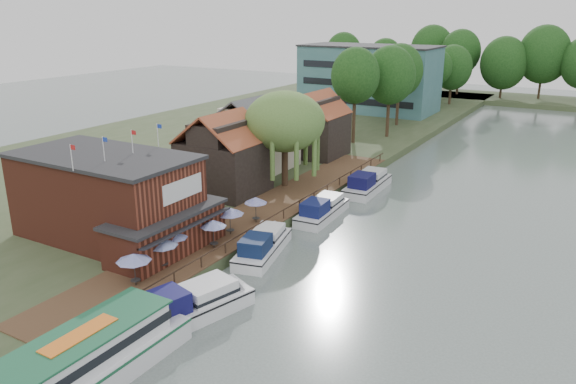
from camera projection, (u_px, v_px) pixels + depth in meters
The scene contains 28 objects.
ground at pixel (276, 286), 41.37m from camera, with size 260.00×260.00×0.00m, color #54615D.
land_bank at pixel (228, 142), 84.38m from camera, with size 50.00×140.00×1.00m, color #384728.
quay_deck at pixel (259, 214), 53.11m from camera, with size 6.00×50.00×0.10m, color #47301E.
quay_rail at pixel (286, 213), 52.08m from camera, with size 0.20×49.00×1.00m, color black, non-canonical shape.
pub at pixel (123, 200), 45.86m from camera, with size 20.00×11.00×7.30m, color maroon, non-canonical shape.
hotel_block at pixel (369, 78), 107.22m from camera, with size 25.40×12.40×12.30m, color #38666B, non-canonical shape.
cottage_a at pixel (223, 153), 58.47m from camera, with size 8.60×7.60×8.50m, color black, non-canonical shape.
cottage_b at pixel (253, 133), 68.12m from camera, with size 9.60×8.60×8.50m, color beige, non-canonical shape.
cottage_c at pixel (316, 124), 73.58m from camera, with size 7.60×7.60×8.50m, color black, non-canonical shape.
willow at pixel (285, 140), 60.11m from camera, with size 8.60×8.60×10.43m, color #476B2D, non-canonical shape.
umbrella_0 at pixel (135, 269), 38.89m from camera, with size 2.46×2.46×2.38m, color navy, non-canonical shape.
umbrella_1 at pixel (163, 254), 41.41m from camera, with size 2.34×2.34×2.38m, color navy, non-canonical shape.
umbrella_2 at pixel (175, 245), 42.85m from camera, with size 2.11×2.11×2.38m, color #1C2E9B, non-canonical shape.
umbrella_3 at pixel (214, 234), 45.09m from camera, with size 2.15×2.15×2.38m, color navy, non-canonical shape.
umbrella_4 at pixel (230, 221), 47.84m from camera, with size 2.43×2.43×2.38m, color navy, non-canonical shape.
umbrella_5 at pixel (256, 210), 50.59m from camera, with size 2.11×2.11×2.38m, color navy, non-canonical shape.
cruiser_0 at pixel (188, 302), 36.59m from camera, with size 3.34×10.33×2.52m, color white, non-canonical shape.
cruiser_1 at pixel (263, 242), 46.41m from camera, with size 3.02×9.36×2.25m, color white, non-canonical shape.
cruiser_2 at pixel (322, 207), 54.76m from camera, with size 3.01×9.33×2.24m, color silver, non-canonical shape.
cruiser_3 at pixel (368, 181), 62.91m from camera, with size 3.22×9.97×2.42m, color silver, non-canonical shape.
tour_boat at pixel (71, 367), 29.38m from camera, with size 4.13×14.68×3.21m, color silver, non-canonical shape.
swan at pixel (94, 355), 32.74m from camera, with size 0.44×0.44×0.44m, color white.
bank_tree_0 at pixel (355, 96), 79.95m from camera, with size 6.90×6.90×13.66m, color #143811, non-canonical shape.
bank_tree_1 at pixel (389, 92), 84.02m from camera, with size 7.57×7.57×13.63m, color #143811, non-canonical shape.
bank_tree_2 at pixel (399, 85), 92.77m from camera, with size 7.62×7.62×13.43m, color #143811, non-canonical shape.
bank_tree_3 at pixel (436, 79), 110.55m from camera, with size 6.04×6.04×11.32m, color #143811, non-canonical shape.
bank_tree_4 at pixel (452, 75), 114.09m from camera, with size 7.91×7.91×11.99m, color #143811, non-canonical shape.
bank_tree_5 at pixel (422, 72), 123.85m from camera, with size 7.32×7.32×11.14m, color #143811, non-canonical shape.
Camera 1 is at (19.58, -31.67, 19.37)m, focal length 35.00 mm.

